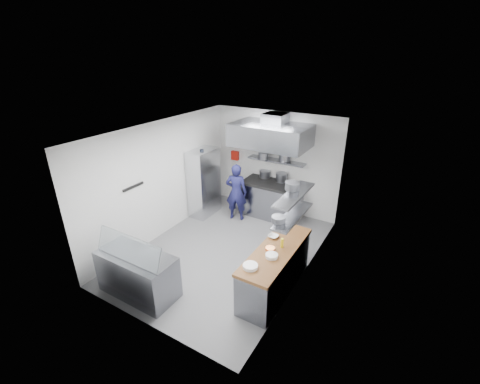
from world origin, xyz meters
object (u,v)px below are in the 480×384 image
Objects in this scene: wire_rack at (204,183)px; gas_range at (271,200)px; chef at (236,192)px; display_case at (138,274)px.

gas_range is at bearing 27.09° from wire_rack.
gas_range is 0.86× the size of wire_rack.
chef reaches higher than display_case.
display_case is at bearing -100.66° from gas_range.
chef is at bearing -136.84° from gas_range.
chef reaches higher than gas_range.
chef is (-0.71, -0.66, 0.33)m from gas_range.
chef is 0.95m from wire_rack.
chef is 3.46m from display_case.
gas_range is 1.89m from wire_rack.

